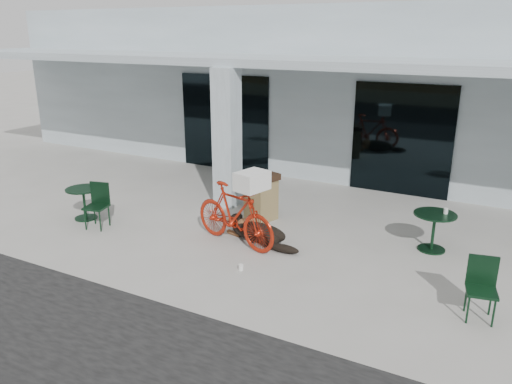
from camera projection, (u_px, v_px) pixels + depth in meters
The scene contains 16 objects.
ground at pixel (234, 254), 9.07m from camera, with size 80.00×80.00×0.00m, color #AAA7A0.
building at pixel (371, 85), 15.52m from camera, with size 22.00×7.00×4.50m, color silver.
storefront_glass_left at pixel (225, 123), 14.27m from camera, with size 2.80×0.06×2.70m, color black.
storefront_glass_right at pixel (401, 140), 12.04m from camera, with size 2.40×0.06×2.70m, color black.
column at pixel (227, 139), 11.19m from camera, with size 0.50×0.50×3.12m, color silver.
overhang at pixel (313, 62), 11.10m from camera, with size 22.00×2.80×0.18m, color silver.
bicycle at pixel (235, 215), 9.32m from camera, with size 0.55×1.96×1.18m, color #AB210D.
laundry_basket at pixel (252, 181), 8.80m from camera, with size 0.56×0.42×0.33m, color white.
dog at pixel (259, 231), 9.53m from camera, with size 1.31×0.44×0.44m, color black, non-canonical shape.
cup_near_dog at pixel (241, 267), 8.45m from camera, with size 0.08×0.08×0.10m, color white.
cafe_table_near at pixel (84, 204), 10.68m from camera, with size 0.73×0.73×0.68m, color black, non-canonical shape.
cafe_chair_near at pixel (96, 206), 10.14m from camera, with size 0.42×0.46×0.93m, color black, non-canonical shape.
cafe_table_far at pixel (433, 232), 9.13m from camera, with size 0.77×0.77×0.72m, color black, non-canonical shape.
cafe_chair_far_a at pixel (482, 290), 6.90m from camera, with size 0.40×0.44×0.90m, color black, non-canonical shape.
cup_on_table at pixel (446, 211), 9.00m from camera, with size 0.08×0.08×0.11m, color white.
trash_receptacle at pixel (261, 196), 10.61m from camera, with size 0.60×0.60×1.01m, color olive, non-canonical shape.
Camera 1 is at (4.24, -7.12, 3.88)m, focal length 35.00 mm.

